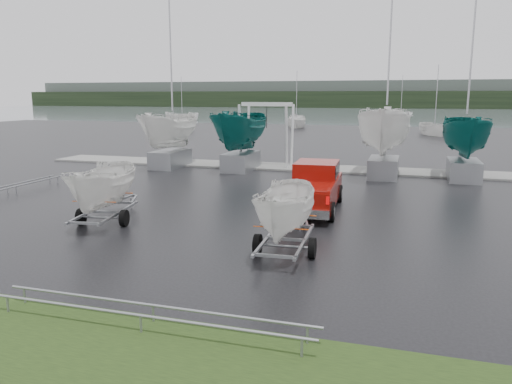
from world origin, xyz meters
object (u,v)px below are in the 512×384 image
object	(u,v)px
trailer_parked	(101,150)
boat_hoist	(267,125)
pickup_truck	(314,185)
trailer_hitched	(287,169)

from	to	relation	value
trailer_parked	boat_hoist	world-z (taller)	trailer_parked
trailer_parked	pickup_truck	bearing A→B (deg)	25.28
trailer_hitched	boat_hoist	xyz separation A→B (m)	(-5.43, 17.16, 0.16)
pickup_truck	trailer_hitched	world-z (taller)	trailer_hitched
pickup_truck	boat_hoist	size ratio (longest dim) A/B	1.36
pickup_truck	trailer_hitched	xyz separation A→B (m)	(0.32, -6.23, 1.55)
trailer_hitched	pickup_truck	bearing A→B (deg)	90.00
trailer_hitched	boat_hoist	size ratio (longest dim) A/B	1.12
pickup_truck	trailer_parked	bearing A→B (deg)	-147.39
trailer_hitched	trailer_parked	bearing A→B (deg)	165.46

